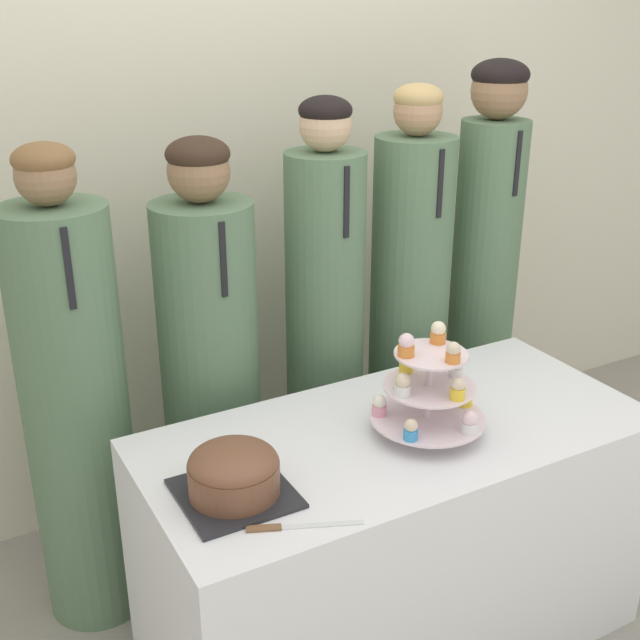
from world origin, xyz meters
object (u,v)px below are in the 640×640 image
Objects in this scene: student_2 at (325,341)px; student_4 at (483,288)px; cupcake_stand at (429,388)px; cake_knife at (285,527)px; student_1 at (211,381)px; student_0 at (76,411)px; student_3 at (408,321)px; round_cake at (234,472)px.

student_2 is 0.95× the size of student_4.
student_4 is at bearing 41.70° from cupcake_stand.
cake_knife is 0.84m from student_1.
cake_knife is 1.00m from student_2.
student_0 is 0.94× the size of student_3.
round_cake is 0.84× the size of cupcake_stand.
student_1 is at bearing 102.37° from cake_knife.
round_cake is 0.19m from cake_knife.
cupcake_stand is at bearing 42.51° from cake_knife.
student_4 is at bearing 26.89° from round_cake.
student_3 is (0.34, 0.00, 0.00)m from student_2.
cake_knife is at bearing -146.36° from student_4.
student_1 is 0.90× the size of student_4.
student_0 is 0.96× the size of student_2.
cake_knife is 0.17× the size of student_1.
round_cake is 0.18× the size of student_0.
student_0 is at bearing 180.00° from student_3.
student_3 reaches higher than student_1.
student_0 is 1.01× the size of student_1.
student_2 is at bearing 78.23° from cake_knife.
student_3 is at bearing 34.37° from round_cake.
student_1 is at bearing 180.00° from student_3.
student_2 reaches higher than student_1.
student_3 is at bearing 59.21° from cupcake_stand.
cupcake_stand reaches higher than cake_knife.
student_4 is at bearing 56.21° from cake_knife.
student_3 is (0.76, -0.00, 0.06)m from student_1.
cake_knife is 0.87m from student_0.
student_4 is at bearing -0.00° from student_1.
cake_knife is at bearing -160.06° from cupcake_stand.
cupcake_stand is at bearing -138.30° from student_4.
student_3 reaches higher than cupcake_stand.
round_cake is 0.70m from student_0.
round_cake is at bearing -145.63° from student_3.
student_4 is (1.51, -0.00, 0.12)m from student_0.
student_2 reaches higher than student_0.
round_cake is 0.16× the size of student_4.
student_1 is at bearing 0.00° from student_0.
round_cake is 0.90m from student_2.
cupcake_stand is 1.04m from student_0.
student_0 is (-0.27, 0.82, -0.03)m from cake_knife.
student_4 is (0.71, 0.63, -0.04)m from cupcake_stand.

